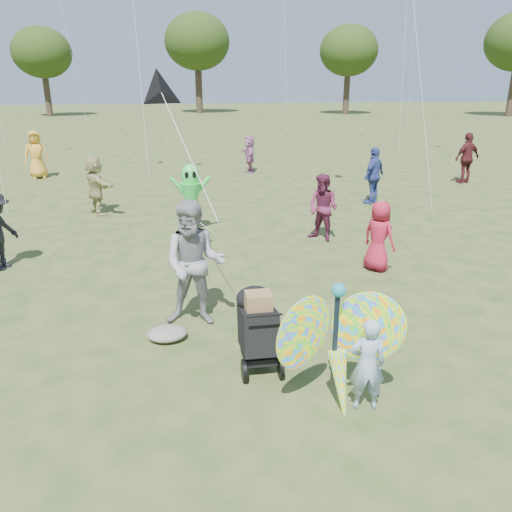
{
  "coord_description": "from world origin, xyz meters",
  "views": [
    {
      "loc": [
        -1.39,
        -5.68,
        3.68
      ],
      "look_at": [
        -0.2,
        1.5,
        1.1
      ],
      "focal_mm": 35.0,
      "sensor_mm": 36.0,
      "label": 1
    }
  ],
  "objects": [
    {
      "name": "ground",
      "position": [
        0.0,
        0.0,
        0.0
      ],
      "size": [
        160.0,
        160.0,
        0.0
      ],
      "primitive_type": "plane",
      "color": "#51592B",
      "rests_on": "ground"
    },
    {
      "name": "child_girl",
      "position": [
        0.69,
        -0.96,
        0.58
      ],
      "size": [
        0.46,
        0.34,
        1.16
      ],
      "primitive_type": "imported",
      "rotation": [
        0.0,
        0.0,
        2.99
      ],
      "color": "#92A8CE",
      "rests_on": "ground"
    },
    {
      "name": "adult_man",
      "position": [
        -1.15,
        1.56,
        1.0
      ],
      "size": [
        1.1,
        0.94,
        2.0
      ],
      "primitive_type": "imported",
      "rotation": [
        0.0,
        0.0,
        -0.2
      ],
      "color": "gray",
      "rests_on": "ground"
    },
    {
      "name": "grey_bag",
      "position": [
        -1.62,
        1.09,
        0.09
      ],
      "size": [
        0.59,
        0.49,
        0.19
      ],
      "primitive_type": "ellipsoid",
      "color": "gray",
      "rests_on": "ground"
    },
    {
      "name": "crowd_a",
      "position": [
        2.61,
        3.35,
        0.71
      ],
      "size": [
        0.76,
        0.83,
        1.43
      ],
      "primitive_type": "imported",
      "rotation": [
        0.0,
        0.0,
        2.14
      ],
      "color": "#AD1B35",
      "rests_on": "ground"
    },
    {
      "name": "crowd_c",
      "position": [
        4.72,
        8.88,
        0.88
      ],
      "size": [
        1.07,
        0.98,
        1.75
      ],
      "primitive_type": "imported",
      "rotation": [
        0.0,
        0.0,
        3.83
      ],
      "color": "#34438F",
      "rests_on": "ground"
    },
    {
      "name": "crowd_d",
      "position": [
        -3.6,
        8.94,
        0.84
      ],
      "size": [
        1.19,
        1.61,
        1.69
      ],
      "primitive_type": "imported",
      "rotation": [
        0.0,
        0.0,
        2.07
      ],
      "color": "tan",
      "rests_on": "ground"
    },
    {
      "name": "crowd_e",
      "position": [
        2.07,
        5.45,
        0.8
      ],
      "size": [
        0.97,
        0.99,
        1.6
      ],
      "primitive_type": "imported",
      "rotation": [
        0.0,
        0.0,
        5.41
      ],
      "color": "#65213F",
      "rests_on": "ground"
    },
    {
      "name": "crowd_g",
      "position": [
        -6.64,
        15.08,
        0.92
      ],
      "size": [
        1.02,
        0.8,
        1.85
      ],
      "primitive_type": "imported",
      "rotation": [
        0.0,
        0.0,
        0.26
      ],
      "color": "gold",
      "rests_on": "ground"
    },
    {
      "name": "crowd_h",
      "position": [
        9.4,
        11.44,
        0.93
      ],
      "size": [
        1.17,
        0.72,
        1.86
      ],
      "primitive_type": "imported",
      "rotation": [
        0.0,
        0.0,
        3.4
      ],
      "color": "#501A20",
      "rests_on": "ground"
    },
    {
      "name": "crowd_j",
      "position": [
        1.77,
        15.06,
        0.75
      ],
      "size": [
        0.48,
        1.41,
        1.5
      ],
      "primitive_type": "imported",
      "rotation": [
        0.0,
        0.0,
        4.74
      ],
      "color": "#AF6497",
      "rests_on": "ground"
    },
    {
      "name": "jogging_stroller",
      "position": [
        -0.4,
        0.21,
        0.61
      ],
      "size": [
        0.53,
        1.06,
        1.09
      ],
      "rotation": [
        0.0,
        0.0,
        -0.0
      ],
      "color": "black",
      "rests_on": "ground"
    },
    {
      "name": "butterfly_kite",
      "position": [
        0.36,
        -0.88,
        0.79
      ],
      "size": [
        1.74,
        0.75,
        1.77
      ],
      "color": "#EF4125",
      "rests_on": "ground"
    },
    {
      "name": "delta_kite_rig",
      "position": [
        -1.53,
        3.72,
        3.46
      ],
      "size": [
        1.24,
        2.39,
        2.28
      ],
      "color": "black",
      "rests_on": "ground"
    },
    {
      "name": "alien_kite",
      "position": [
        -0.99,
        6.64,
        0.97
      ],
      "size": [
        1.12,
        0.69,
        1.74
      ],
      "color": "#33D94D",
      "rests_on": "ground"
    },
    {
      "name": "tree_line",
      "position": [
        3.67,
        44.99,
        6.86
      ],
      "size": [
        91.78,
        33.6,
        10.79
      ],
      "color": "#3A2D21",
      "rests_on": "ground"
    }
  ]
}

